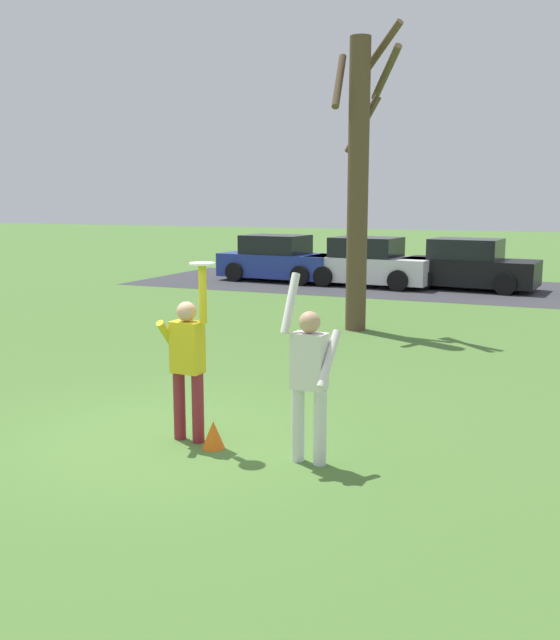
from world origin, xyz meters
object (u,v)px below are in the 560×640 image
at_px(parked_car_white, 369,264).
at_px(field_cone_orange, 213,435).
at_px(person_catcher, 188,359).
at_px(frisbee_disc, 202,264).
at_px(parked_car_blue, 278,260).
at_px(parked_car_black, 469,266).
at_px(person_defender, 309,374).
at_px(bare_tree_tall, 359,177).

height_order(parked_car_white, field_cone_orange, parked_car_white).
xyz_separation_m(person_catcher, field_cone_orange, (0.39, -0.12, -0.82)).
distance_m(parked_car_white, field_cone_orange, 15.78).
distance_m(person_catcher, parked_car_white, 15.60).
xyz_separation_m(frisbee_disc, parked_car_white, (-2.44, 15.45, -1.37)).
distance_m(parked_car_blue, parked_car_black, 6.46).
relative_size(person_catcher, parked_car_black, 0.49).
bearing_deg(parked_car_blue, person_defender, -60.63).
height_order(frisbee_disc, parked_car_white, frisbee_disc).
height_order(frisbee_disc, parked_car_blue, frisbee_disc).
distance_m(frisbee_disc, field_cone_orange, 1.94).
relative_size(person_defender, field_cone_orange, 6.37).
bearing_deg(parked_car_blue, frisbee_disc, -64.63).
bearing_deg(parked_car_blue, parked_car_black, 6.79).
height_order(person_defender, parked_car_black, person_defender).
height_order(parked_car_black, bare_tree_tall, bare_tree_tall).
distance_m(person_defender, parked_car_black, 15.92).
height_order(person_defender, parked_car_blue, person_defender).
bearing_deg(frisbee_disc, field_cone_orange, -31.97).
bearing_deg(bare_tree_tall, person_defender, -76.76).
height_order(parked_car_blue, bare_tree_tall, bare_tree_tall).
distance_m(parked_car_white, parked_car_black, 3.17).
xyz_separation_m(person_defender, parked_car_blue, (-7.07, 15.72, -0.25)).
xyz_separation_m(person_defender, frisbee_disc, (-1.32, 0.09, 1.11)).
distance_m(person_catcher, bare_tree_tall, 8.01).
height_order(person_defender, parked_car_white, person_defender).
bearing_deg(frisbee_disc, parked_car_blue, 110.20).
bearing_deg(field_cone_orange, person_defender, 0.38).
bearing_deg(person_defender, parked_car_black, -83.75).
relative_size(person_catcher, parked_car_white, 0.49).
bearing_deg(parked_car_black, frisbee_disc, -87.40).
relative_size(person_catcher, person_defender, 1.02).
relative_size(person_catcher, bare_tree_tall, 0.32).
distance_m(person_defender, frisbee_disc, 1.73).
relative_size(person_defender, parked_car_white, 0.48).
distance_m(parked_car_black, bare_tree_tall, 8.60).
bearing_deg(parked_car_blue, person_catcher, -65.34).
xyz_separation_m(parked_car_white, field_cone_orange, (2.60, -15.55, -0.57)).
height_order(parked_car_blue, field_cone_orange, parked_car_blue).
bearing_deg(parked_car_white, person_catcher, -76.68).
relative_size(person_defender, parked_car_black, 0.48).
relative_size(person_defender, bare_tree_tall, 0.32).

